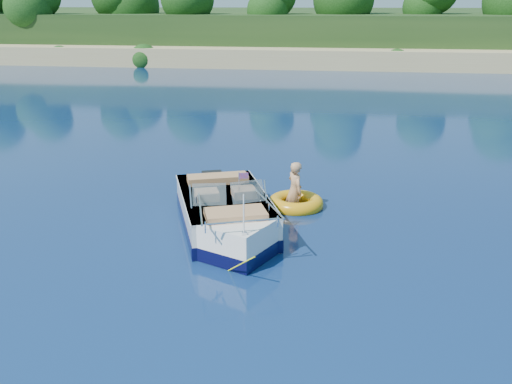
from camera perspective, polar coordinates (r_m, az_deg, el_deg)
ground at (r=12.44m, az=-5.39°, el=-5.97°), size 160.00×160.00×0.00m
shoreline at (r=74.91m, az=6.39°, el=15.30°), size 170.00×59.00×6.00m
motorboat at (r=13.32m, az=-2.94°, el=-2.54°), size 3.16×5.25×1.84m
tow_tube at (r=15.02m, az=3.99°, el=-1.11°), size 1.61×1.61×0.39m
boy at (r=15.07m, az=3.80°, el=-1.44°), size 0.81×0.94×1.72m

